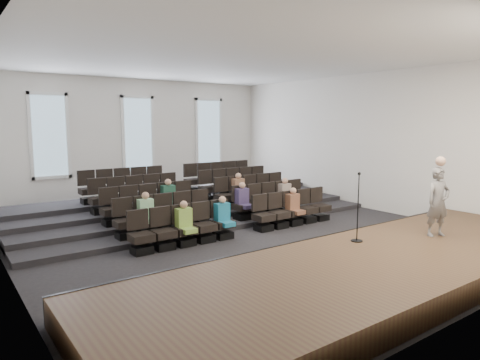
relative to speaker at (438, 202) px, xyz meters
name	(u,v)px	position (x,y,z in m)	size (l,w,h in m)	color
ground	(232,230)	(-2.56, 4.92, -1.33)	(14.00, 14.00, 0.00)	black
ceiling	(232,58)	(-2.56, 4.92, 3.68)	(12.00, 14.00, 0.02)	white
wall_back	(138,139)	(-2.56, 11.94, 1.17)	(12.00, 0.04, 5.00)	white
wall_right	(364,141)	(3.46, 4.92, 1.17)	(0.04, 14.00, 5.00)	white
stage	(375,269)	(-2.56, -0.18, -1.08)	(11.80, 3.60, 0.50)	#45331D
stage_lip	(312,248)	(-2.56, 1.59, -1.08)	(11.80, 0.06, 0.52)	black
risers	(182,207)	(-2.56, 8.09, -1.13)	(11.80, 4.80, 0.60)	black
seating_rows	(205,200)	(-2.56, 6.46, -0.65)	(6.80, 4.70, 1.67)	black
windows	(138,134)	(-2.56, 11.87, 1.37)	(8.44, 0.10, 3.24)	white
audience	(226,202)	(-2.56, 5.24, -0.52)	(5.45, 2.64, 1.10)	#87B046
speaker	(438,202)	(0.00, 0.00, 0.00)	(0.60, 0.40, 1.65)	slate
mic_stand	(357,221)	(-1.93, 0.81, -0.35)	(0.27, 0.27, 1.60)	black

